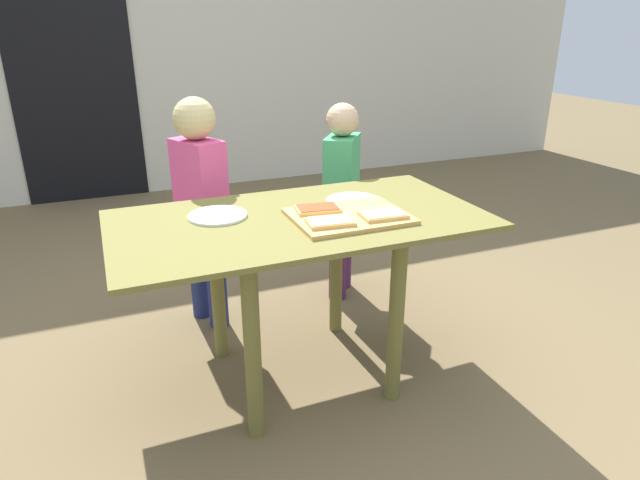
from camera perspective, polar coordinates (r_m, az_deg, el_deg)
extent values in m
plane|color=brown|center=(2.34, -1.90, -13.67)|extent=(16.00, 16.00, 0.00)
cube|color=beige|center=(4.85, -15.53, 20.13)|extent=(8.00, 0.20, 2.55)
cube|color=black|center=(4.71, -24.36, 15.67)|extent=(0.90, 0.02, 2.00)
cube|color=olive|center=(2.02, -2.13, 2.12)|extent=(1.36, 0.72, 0.02)
cylinder|color=olive|center=(1.87, -7.00, -11.57)|extent=(0.06, 0.06, 0.67)
cylinder|color=olive|center=(2.05, 7.89, -8.37)|extent=(0.06, 0.06, 0.67)
cylinder|color=olive|center=(2.33, -10.64, -4.63)|extent=(0.06, 0.06, 0.67)
cylinder|color=olive|center=(2.48, 1.69, -2.58)|extent=(0.06, 0.06, 0.67)
cube|color=tan|center=(2.01, 3.01, 2.48)|extent=(0.41, 0.32, 0.02)
cube|color=#E5B265|center=(2.04, -0.24, 3.23)|extent=(0.17, 0.13, 0.01)
cube|color=#AE4320|center=(2.03, -0.24, 3.45)|extent=(0.16, 0.11, 0.00)
cube|color=#E5B265|center=(1.98, 6.58, 2.58)|extent=(0.17, 0.12, 0.01)
cube|color=#F4E38F|center=(1.98, 6.59, 2.81)|extent=(0.15, 0.10, 0.00)
cube|color=#E5B265|center=(1.90, 1.08, 1.88)|extent=(0.17, 0.12, 0.01)
cube|color=#F4E38F|center=(1.90, 1.08, 2.11)|extent=(0.16, 0.11, 0.00)
cylinder|color=white|center=(2.19, 3.47, 4.08)|extent=(0.22, 0.22, 0.01)
cylinder|color=white|center=(2.05, -10.58, 2.51)|extent=(0.22, 0.22, 0.01)
cylinder|color=navy|center=(2.70, -12.48, -2.82)|extent=(0.09, 0.09, 0.51)
cylinder|color=navy|center=(2.59, -10.73, -3.73)|extent=(0.09, 0.09, 0.51)
cube|color=#E54C8C|center=(2.49, -12.38, 5.96)|extent=(0.22, 0.28, 0.37)
sphere|color=#CCB87B|center=(2.43, -12.91, 12.20)|extent=(0.18, 0.18, 0.18)
cylinder|color=#4A2148|center=(2.95, 2.42, -1.04)|extent=(0.09, 0.09, 0.43)
cylinder|color=#4A2148|center=(2.82, 1.85, -2.11)|extent=(0.09, 0.09, 0.43)
cube|color=#3FA566|center=(2.74, 2.27, 6.49)|extent=(0.25, 0.28, 0.41)
sphere|color=#D5B086|center=(2.68, 2.36, 12.37)|extent=(0.16, 0.16, 0.16)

